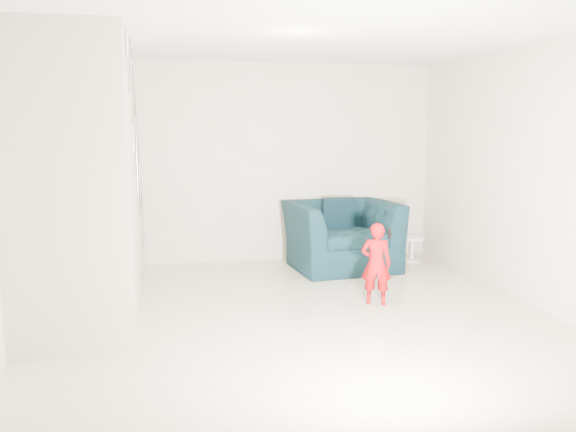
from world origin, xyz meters
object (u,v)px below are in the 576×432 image
Objects in this scene: staircase at (82,223)px; armchair at (342,235)px; toddler at (376,264)px; side_table at (412,245)px.

armchair is at bearing 26.43° from staircase.
toddler is at bearing -100.01° from armchair.
staircase reaches higher than armchair.
side_table is 0.10× the size of staircase.
armchair and toddler have the same top height.
staircase reaches higher than toddler.
staircase is (-4.12, -1.70, 0.71)m from side_table.
side_table is (1.06, 0.19, -0.20)m from armchair.
side_table is at bearing -103.72° from toddler.
armchair is at bearing -170.01° from side_table.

